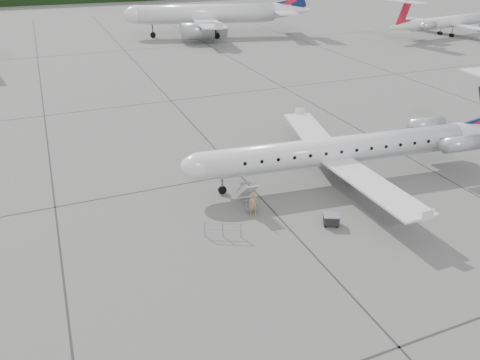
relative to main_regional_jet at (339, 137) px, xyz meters
name	(u,v)px	position (x,y,z in m)	size (l,w,h in m)	color
ground	(355,204)	(-0.80, -3.88, -3.32)	(320.00, 320.00, 0.00)	slate
main_regional_jet	(339,137)	(0.00, 0.00, 0.00)	(25.91, 18.66, 6.64)	silver
airstair	(248,192)	(-7.70, -1.27, -2.28)	(0.85, 2.31, 2.08)	silver
passenger	(253,205)	(-7.84, -2.57, -2.51)	(0.59, 0.39, 1.62)	olive
safety_railing	(223,230)	(-10.54, -4.13, -2.82)	(2.20, 0.08, 1.00)	gray
baggage_cart	(331,219)	(-3.78, -5.49, -2.91)	(0.95, 0.77, 0.82)	black
bg_narrowbody	(206,4)	(10.38, 60.05, 2.43)	(32.07, 23.09, 11.51)	silver
bg_regional_right	(453,16)	(53.48, 43.58, 0.27)	(27.37, 19.71, 7.18)	silver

